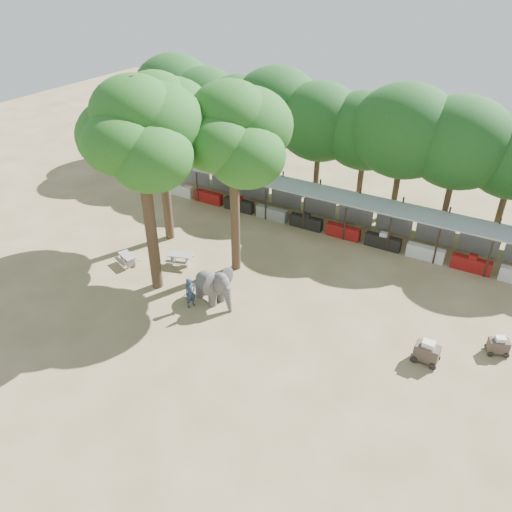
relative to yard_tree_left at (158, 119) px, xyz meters
The scene contains 12 objects.
ground 14.23m from the yard_tree_left, 38.20° to the right, with size 100.00×100.00×0.00m, color brown.
vendor_stalls 13.30m from the yard_tree_left, 36.06° to the left, with size 28.00×2.99×2.80m.
yard_tree_left is the anchor object (origin of this frame).
yard_tree_center 5.92m from the yard_tree_left, 59.04° to the right, with size 7.10×6.90×12.04m.
yard_tree_back 6.09m from the yard_tree_left, ahead, with size 7.10×6.90×11.36m.
backdrop_trees 15.17m from the yard_tree_left, 52.28° to the left, with size 46.46×5.95×8.33m.
elephant 10.97m from the yard_tree_left, 34.70° to the right, with size 2.97×2.17×2.20m.
handler 11.11m from the yard_tree_left, 43.93° to the right, with size 0.66×0.44×1.83m, color #26384C.
picnic_table_near 8.85m from the yard_tree_left, 90.34° to the right, with size 1.69×1.61×0.67m.
picnic_table_far 8.64m from the yard_tree_left, 42.28° to the right, with size 1.81×1.71×0.74m.
cart_front 20.32m from the yard_tree_left, 11.44° to the right, with size 1.29×0.88×1.23m.
cart_back 22.79m from the yard_tree_left, ahead, with size 1.21×1.03×1.01m.
Camera 1 is at (11.10, -16.15, 17.13)m, focal length 35.00 mm.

